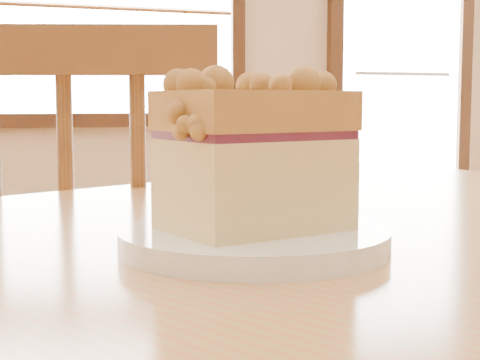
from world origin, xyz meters
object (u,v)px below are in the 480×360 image
Objects in this scene: cafe_chair_main at (91,344)px; plate at (254,241)px; cake_slice at (255,153)px; cafe_table_main at (319,340)px.

cafe_chair_main reaches higher than plate.
plate is at bearing 111.50° from cafe_chair_main.
cafe_chair_main is 6.72× the size of cake_slice.
cafe_table_main is at bearing 24.78° from cake_slice.
plate is 0.06m from cake_slice.
cake_slice is at bearing -166.05° from cafe_table_main.
cafe_table_main is 7.17× the size of plate.
cafe_table_main is 0.20m from cake_slice.
cake_slice reaches higher than cafe_table_main.
cake_slice is (-0.09, -0.07, 0.17)m from cafe_table_main.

